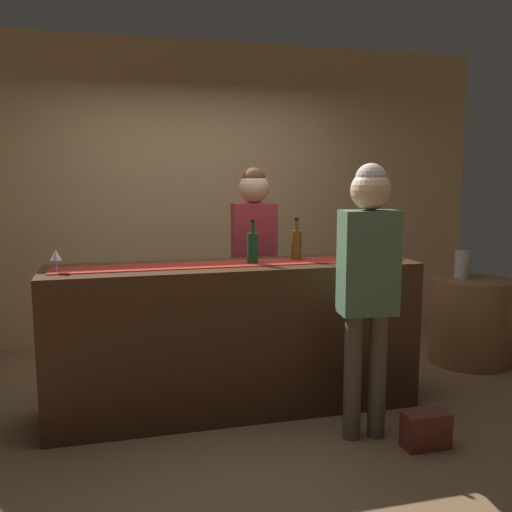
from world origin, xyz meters
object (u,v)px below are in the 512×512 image
Objects in this scene: customer_sipping at (368,272)px; round_side_table at (470,321)px; vase_on_side_table at (462,264)px; wine_glass_near_customer at (384,244)px; wine_bottle_amber at (296,244)px; handbag at (426,430)px; bartender at (254,250)px; wine_glass_mid_counter at (56,256)px; wine_bottle_green at (253,247)px.

customer_sipping is 2.30× the size of round_side_table.
wine_glass_near_customer is at bearing -153.18° from vase_on_side_table.
wine_bottle_amber is 0.73m from customer_sipping.
round_side_table reaches higher than handbag.
wine_bottle_amber reaches higher than vase_on_side_table.
bartender reaches higher than wine_glass_near_customer.
handbag is (0.30, -0.22, -0.94)m from customer_sipping.
wine_glass_near_customer and wine_glass_mid_counter have the same top height.
wine_bottle_green and wine_bottle_amber have the same top height.
wine_glass_near_customer is at bearing 148.80° from bartender.
wine_glass_mid_counter is 0.60× the size of vase_on_side_table.
round_side_table is at bearing 41.52° from customer_sipping.
wine_glass_mid_counter is 0.51× the size of handbag.
bartender is 6.02× the size of handbag.
wine_bottle_green is 2.10× the size of wine_glass_near_customer.
wine_glass_near_customer is 0.76m from customer_sipping.
wine_glass_near_customer is (0.99, 0.02, -0.01)m from wine_bottle_green.
wine_glass_near_customer is 0.51× the size of handbag.
customer_sipping is at bearing -124.19° from wine_glass_near_customer.
wine_bottle_amber is 1.48m from handbag.
wine_glass_mid_counter is 3.46m from round_side_table.
customer_sipping is at bearing -141.73° from vase_on_side_table.
vase_on_side_table is (3.28, 0.58, -0.28)m from wine_glass_mid_counter.
wine_bottle_amber reaches higher than round_side_table.
wine_bottle_green is at bearing 136.20° from handbag.
vase_on_side_table is 0.86× the size of handbag.
wine_glass_near_customer is 1.00× the size of wine_glass_mid_counter.
customer_sipping reaches higher than wine_bottle_green.
vase_on_side_table is at bearing 26.82° from wine_glass_near_customer.
wine_bottle_amber is 1.26× the size of vase_on_side_table.
wine_glass_mid_counter is 0.08× the size of customer_sipping.
bartender is at bearing 178.12° from vase_on_side_table.
customer_sipping is at bearing 143.51° from handbag.
bartender reaches higher than handbag.
customer_sipping is at bearing -47.11° from wine_bottle_green.
wine_glass_mid_counter is at bearing 168.58° from customer_sipping.
wine_bottle_amber is 2.10× the size of wine_glass_mid_counter.
wine_bottle_amber is 1.94m from round_side_table.
wine_bottle_green reaches higher than wine_glass_mid_counter.
customer_sipping is 1.86m from vase_on_side_table.
customer_sipping reaches higher than round_side_table.
wine_bottle_amber is at bearing 119.90° from handbag.
handbag is at bearing -132.86° from round_side_table.
customer_sipping is at bearing -72.04° from wine_bottle_amber.
customer_sipping reaches higher than wine_glass_near_customer.
wine_bottle_green is at bearing 138.81° from customer_sipping.
bartender is at bearing 24.11° from wine_glass_mid_counter.
handbag is (2.13, -0.79, -1.03)m from wine_glass_mid_counter.
wine_glass_mid_counter is (-1.26, -0.04, -0.01)m from wine_bottle_green.
vase_on_side_table is at bearing -177.99° from bartender.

